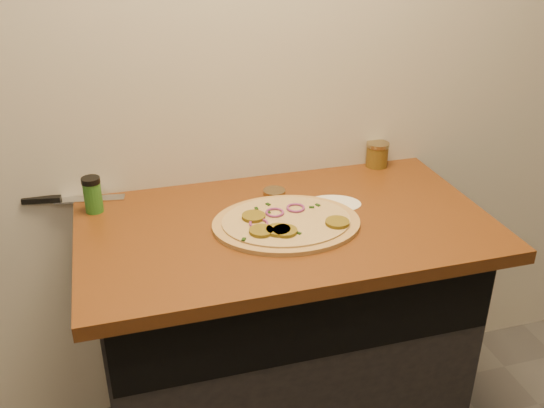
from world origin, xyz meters
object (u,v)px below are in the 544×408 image
object	(u,v)px
salsa_jar	(377,154)
spice_shaker	(93,195)
chefs_knife	(64,199)
pizza	(286,223)

from	to	relation	value
salsa_jar	spice_shaker	distance (m)	0.97
chefs_knife	spice_shaker	bearing A→B (deg)	-47.29
pizza	chefs_knife	bearing A→B (deg)	150.97
chefs_knife	salsa_jar	world-z (taller)	salsa_jar
salsa_jar	spice_shaker	bearing A→B (deg)	-174.94
pizza	salsa_jar	distance (m)	0.55
spice_shaker	salsa_jar	bearing A→B (deg)	5.06
pizza	salsa_jar	bearing A→B (deg)	37.23
spice_shaker	pizza	bearing A→B (deg)	-24.94
pizza	chefs_knife	xyz separation A→B (m)	(-0.62, 0.34, -0.00)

